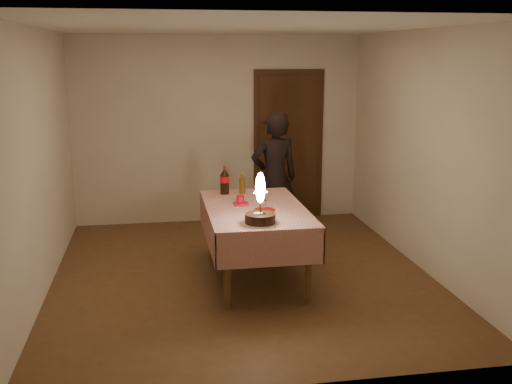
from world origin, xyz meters
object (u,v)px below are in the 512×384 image
(red_cup, at_px, (240,200))
(clear_cup, at_px, (263,204))
(cola_bottle, at_px, (225,181))
(red_plate, at_px, (265,210))
(birthday_cake, at_px, (260,212))
(photographer, at_px, (274,178))
(dining_table, at_px, (255,216))
(amber_bottle_left, at_px, (242,183))
(amber_bottle_right, at_px, (262,184))

(red_cup, height_order, clear_cup, red_cup)
(red_cup, bearing_deg, cola_bottle, 101.10)
(red_plate, relative_size, red_cup, 2.20)
(cola_bottle, bearing_deg, birthday_cake, -81.48)
(red_plate, distance_m, photographer, 1.40)
(dining_table, xyz_separation_m, red_cup, (-0.14, 0.12, 0.15))
(birthday_cake, bearing_deg, red_cup, 96.65)
(red_cup, distance_m, photographer, 1.23)
(cola_bottle, xyz_separation_m, amber_bottle_left, (0.20, 0.01, -0.03))
(red_plate, bearing_deg, clear_cup, 91.80)
(birthday_cake, relative_size, red_plate, 2.22)
(clear_cup, relative_size, amber_bottle_right, 0.35)
(red_cup, height_order, cola_bottle, cola_bottle)
(red_plate, xyz_separation_m, clear_cup, (-0.00, 0.07, 0.04))
(clear_cup, bearing_deg, amber_bottle_left, 98.68)
(birthday_cake, xyz_separation_m, cola_bottle, (-0.19, 1.26, 0.04))
(dining_table, bearing_deg, cola_bottle, 110.79)
(red_plate, distance_m, amber_bottle_right, 0.73)
(red_cup, xyz_separation_m, amber_bottle_left, (0.10, 0.53, 0.07))
(amber_bottle_left, bearing_deg, cola_bottle, -178.36)
(cola_bottle, distance_m, amber_bottle_left, 0.20)
(cola_bottle, bearing_deg, photographer, 38.82)
(red_plate, height_order, photographer, photographer)
(cola_bottle, height_order, amber_bottle_right, cola_bottle)
(red_cup, relative_size, photographer, 0.06)
(photographer, bearing_deg, birthday_cake, -105.40)
(amber_bottle_left, bearing_deg, photographer, 48.39)
(red_plate, relative_size, amber_bottle_right, 0.86)
(clear_cup, bearing_deg, photographer, 73.72)
(clear_cup, distance_m, photographer, 1.34)
(dining_table, height_order, birthday_cake, birthday_cake)
(amber_bottle_left, distance_m, photographer, 0.74)
(dining_table, xyz_separation_m, photographer, (0.44, 1.20, 0.15))
(red_plate, height_order, amber_bottle_right, amber_bottle_right)
(birthday_cake, distance_m, cola_bottle, 1.28)
(clear_cup, relative_size, cola_bottle, 0.28)
(amber_bottle_left, bearing_deg, amber_bottle_right, -21.19)
(clear_cup, bearing_deg, birthday_cake, -103.27)
(amber_bottle_right, height_order, photographer, photographer)
(red_plate, bearing_deg, amber_bottle_left, 98.11)
(red_plate, bearing_deg, cola_bottle, 111.62)
(dining_table, relative_size, birthday_cake, 3.52)
(dining_table, distance_m, photographer, 1.29)
(dining_table, height_order, cola_bottle, cola_bottle)
(red_plate, bearing_deg, dining_table, 114.97)
(birthday_cake, bearing_deg, dining_table, 84.86)
(amber_bottle_right, bearing_deg, red_cup, -125.59)
(red_cup, distance_m, cola_bottle, 0.55)
(photographer, bearing_deg, amber_bottle_left, -131.61)
(dining_table, xyz_separation_m, clear_cup, (0.07, -0.09, 0.15))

